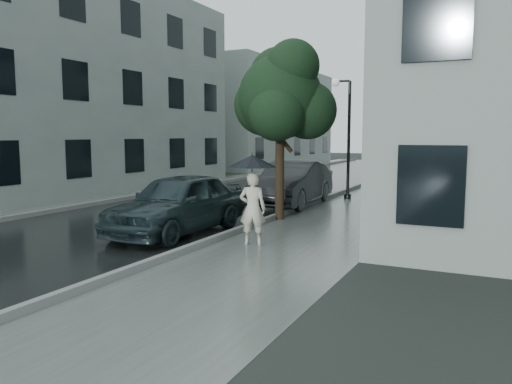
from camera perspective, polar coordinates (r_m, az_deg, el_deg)
The scene contains 14 objects.
ground at distance 9.60m, azimuth -2.36°, elevation -8.77°, with size 120.00×120.00×0.00m, color black.
sidewalk at distance 20.73m, azimuth 14.11°, elevation -0.65°, with size 3.50×60.00×0.01m, color slate.
kerb_near at distance 21.16m, azimuth 9.27°, elevation -0.20°, with size 0.15×60.00×0.15m, color slate.
asphalt_road at distance 22.41m, azimuth 0.66°, elevation 0.08°, with size 6.85×60.00×0.00m, color black.
kerb_far at distance 24.09m, azimuth -6.90°, elevation 0.66°, with size 0.15×60.00×0.15m, color slate.
sidewalk_far at distance 24.61m, azimuth -8.71°, elevation 0.59°, with size 1.70×60.00×0.01m, color #4C5451.
building_far_a at distance 24.40m, azimuth -22.90°, elevation 11.27°, with size 7.02×20.00×9.50m.
building_far_b at distance 42.28m, azimuth 0.35°, elevation 8.56°, with size 7.02×18.00×8.00m.
pedestrian at distance 11.45m, azimuth -0.38°, elevation -1.92°, with size 0.61×0.40×1.68m, color beige.
umbrella at distance 11.38m, azimuth -0.45°, elevation 3.57°, with size 1.33×1.33×1.19m.
street_tree at distance 15.01m, azimuth 2.92°, elevation 10.86°, with size 3.23×2.93×5.24m.
lamp_post at distance 20.01m, azimuth 10.11°, elevation 6.98°, with size 0.84×0.40×4.72m.
car_near at distance 13.01m, azimuth -8.90°, elevation -1.26°, with size 1.83×4.56×1.55m, color #1B2B2E.
car_far at distance 17.97m, azimuth 4.19°, elevation 0.99°, with size 1.67×4.79×1.58m, color #25282B.
Camera 1 is at (4.37, -8.16, 2.54)m, focal length 35.00 mm.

